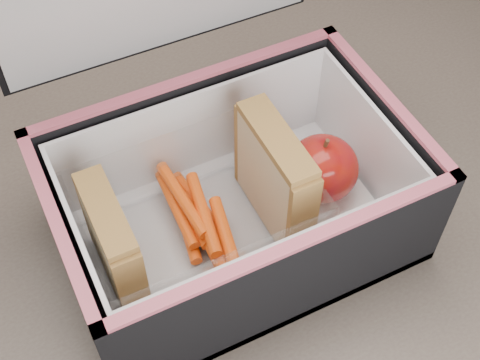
% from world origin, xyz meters
% --- Properties ---
extents(kitchen_table, '(1.20, 0.80, 0.75)m').
position_xyz_m(kitchen_table, '(0.00, 0.00, 0.66)').
color(kitchen_table, '#63584C').
rests_on(kitchen_table, ground).
extents(lunch_bag, '(0.29, 0.25, 0.29)m').
position_xyz_m(lunch_bag, '(0.03, -0.02, 0.81)').
color(lunch_bag, black).
rests_on(lunch_bag, kitchen_table).
extents(plastic_tub, '(0.18, 0.13, 0.08)m').
position_xyz_m(plastic_tub, '(-0.00, -0.03, 0.80)').
color(plastic_tub, white).
rests_on(plastic_tub, lunch_bag).
extents(sandwich_left, '(0.02, 0.08, 0.09)m').
position_xyz_m(sandwich_left, '(-0.08, -0.03, 0.81)').
color(sandwich_left, tan).
rests_on(sandwich_left, plastic_tub).
extents(sandwich_right, '(0.03, 0.09, 0.10)m').
position_xyz_m(sandwich_right, '(0.07, -0.03, 0.82)').
color(sandwich_right, tan).
rests_on(sandwich_right, plastic_tub).
extents(carrot_sticks, '(0.04, 0.15, 0.03)m').
position_xyz_m(carrot_sticks, '(-0.00, -0.02, 0.78)').
color(carrot_sticks, '#EB3C06').
rests_on(carrot_sticks, plastic_tub).
extents(paper_napkin, '(0.08, 0.09, 0.01)m').
position_xyz_m(paper_napkin, '(0.11, -0.02, 0.77)').
color(paper_napkin, white).
rests_on(paper_napkin, lunch_bag).
extents(red_apple, '(0.07, 0.07, 0.07)m').
position_xyz_m(red_apple, '(0.11, -0.03, 0.80)').
color(red_apple, maroon).
rests_on(red_apple, paper_napkin).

